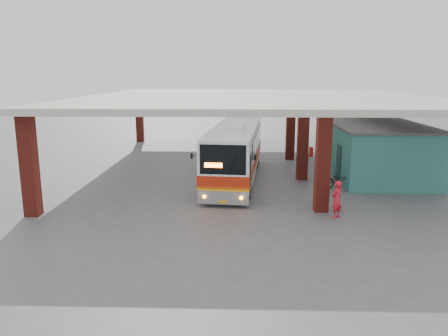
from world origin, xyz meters
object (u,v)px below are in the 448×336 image
Objects in this scene: pedestrian at (337,199)px; motorcycle at (340,180)px; coach_bus at (235,152)px; red_chair at (310,154)px.

motorcycle is at bearing -147.86° from pedestrian.
coach_bus is at bearing -100.55° from pedestrian.
coach_bus is 8.29m from red_chair.
motorcycle is at bearing -13.43° from coach_bus.
coach_bus reaches higher than pedestrian.
red_chair is (-0.27, 8.16, -0.08)m from motorcycle.
red_chair is (0.96, 12.95, -0.40)m from pedestrian.
coach_bus reaches higher than motorcycle.
coach_bus is 6.21× the size of motorcycle.
motorcycle is 1.14× the size of pedestrian.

